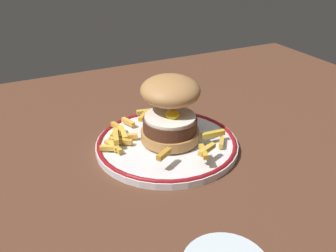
# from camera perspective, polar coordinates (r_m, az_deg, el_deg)

# --- Properties ---
(ground_plane) EXTENTS (1.34, 0.94, 0.04)m
(ground_plane) POSITION_cam_1_polar(r_m,az_deg,el_deg) (0.68, -1.32, -5.01)
(ground_plane) COLOR #563322
(dinner_plate) EXTENTS (0.26, 0.26, 0.02)m
(dinner_plate) POSITION_cam_1_polar(r_m,az_deg,el_deg) (0.67, 0.00, -2.86)
(dinner_plate) COLOR silver
(dinner_plate) RESTS_ON ground_plane
(burger) EXTENTS (0.13, 0.14, 0.11)m
(burger) POSITION_cam_1_polar(r_m,az_deg,el_deg) (0.66, 0.34, 2.81)
(burger) COLOR #B57E43
(burger) RESTS_ON dinner_plate
(fries_pile) EXTENTS (0.22, 0.22, 0.03)m
(fries_pile) POSITION_cam_1_polar(r_m,az_deg,el_deg) (0.67, -3.21, -1.21)
(fries_pile) COLOR gold
(fries_pile) RESTS_ON dinner_plate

